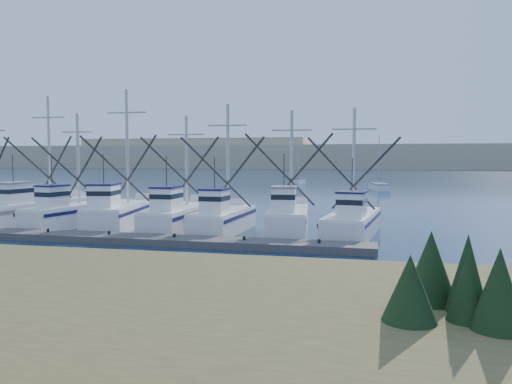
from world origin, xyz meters
TOP-DOWN VIEW (x-y plane):
  - ground at (0.00, 0.00)m, footprint 500.00×500.00m
  - floating_dock at (-9.54, 5.48)m, footprint 29.94×2.66m
  - dune_ridge at (0.00, 210.00)m, footprint 360.00×60.00m
  - trawler_fleet at (-10.09, 10.55)m, footprint 30.51×9.76m
  - sailboat_near at (6.75, 54.91)m, footprint 3.01×6.91m
  - sailboat_far at (-7.23, 70.28)m, footprint 2.30×5.11m

SIDE VIEW (x-z plane):
  - ground at x=0.00m, z-range 0.00..0.00m
  - floating_dock at x=-9.54m, z-range 0.00..0.40m
  - sailboat_near at x=6.75m, z-range -3.56..4.54m
  - sailboat_far at x=-7.23m, z-range -3.54..4.56m
  - trawler_fleet at x=-10.09m, z-range -3.82..5.72m
  - dune_ridge at x=0.00m, z-range 0.00..10.00m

